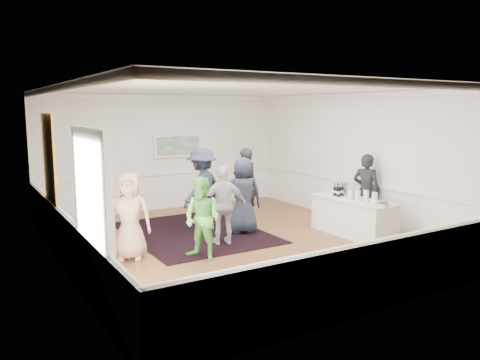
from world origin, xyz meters
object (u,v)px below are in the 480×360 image
guest_dark_a (202,189)px  guest_dark_b (245,184)px  serving_table (353,217)px  guest_lilac (224,205)px  bartender (366,191)px  guest_tan (129,216)px  nut_bowl (383,204)px  guest_green (202,218)px  guest_navy (243,195)px  ice_bucket (349,193)px

guest_dark_a → guest_dark_b: guest_dark_a is taller
serving_table → guest_lilac: (-2.80, 0.90, 0.40)m
guest_dark_a → guest_dark_b: (1.40, 0.37, -0.04)m
bartender → guest_lilac: bearing=56.5°
bartender → guest_tan: (-5.50, 0.61, -0.06)m
guest_tan → nut_bowl: 5.09m
guest_lilac → guest_dark_a: guest_dark_a is taller
bartender → guest_dark_a: bearing=36.3°
nut_bowl → bartender: bearing=58.0°
nut_bowl → guest_dark_a: bearing=130.3°
serving_table → guest_dark_a: (-2.64, 2.22, 0.54)m
guest_tan → guest_lilac: 1.99m
guest_green → guest_dark_a: size_ratio=0.81×
serving_table → guest_tan: 4.90m
guest_tan → guest_navy: guest_navy is taller
guest_tan → guest_lilac: bearing=26.7°
nut_bowl → guest_navy: bearing=130.0°
bartender → nut_bowl: size_ratio=6.41×
bartender → ice_bucket: (-0.70, -0.16, 0.05)m
guest_tan → ice_bucket: 4.86m
ice_bucket → guest_dark_a: bearing=142.2°
guest_lilac → guest_dark_b: guest_dark_b is taller
guest_tan → guest_dark_b: guest_dark_b is taller
serving_table → guest_tan: guest_tan is taller
guest_dark_a → ice_bucket: (2.65, -2.05, -0.01)m
ice_bucket → nut_bowl: size_ratio=0.94×
guest_lilac → ice_bucket: (2.81, -0.73, 0.12)m
serving_table → guest_dark_b: (-1.24, 2.59, 0.50)m
ice_bucket → guest_navy: bearing=146.8°
guest_green → nut_bowl: bearing=46.7°
guest_tan → serving_table: bearing=16.7°
guest_dark_b → nut_bowl: (1.21, -3.45, -0.05)m
guest_tan → guest_navy: size_ratio=0.95×
guest_dark_a → nut_bowl: bearing=101.3°
guest_tan → guest_navy: bearing=38.5°
bartender → guest_lilac: bartender is taller
guest_dark_b → nut_bowl: bearing=111.1°
guest_lilac → ice_bucket: size_ratio=6.32×
serving_table → guest_dark_a: guest_dark_a is taller
bartender → guest_navy: bartender is taller
bartender → guest_lilac: (-3.51, 0.58, -0.07)m
guest_tan → guest_dark_a: guest_dark_a is taller
bartender → guest_tan: bartender is taller
guest_dark_b → serving_table: bearing=117.3°
guest_dark_a → guest_green: bearing=34.5°
guest_navy → guest_green: bearing=55.9°
guest_navy → serving_table: bearing=162.4°
guest_navy → ice_bucket: size_ratio=6.67×
guest_navy → guest_dark_a: bearing=-29.9°
guest_lilac → ice_bucket: bearing=-178.5°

